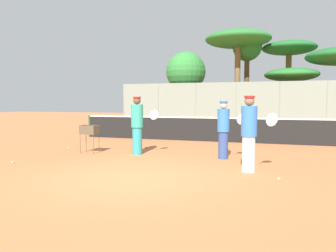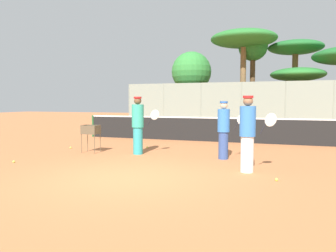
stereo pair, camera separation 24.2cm
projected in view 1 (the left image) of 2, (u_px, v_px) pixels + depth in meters
The scene contains 17 objects.
ground_plane at pixel (129, 179), 7.40m from camera, with size 80.00×80.00×0.00m, color #C67242.
tennis_net at pixel (201, 129), 14.39m from camera, with size 11.39×0.10×1.07m.
back_fence at pixel (236, 103), 26.37m from camera, with size 20.08×0.08×3.32m.
tree_0 at pixel (291, 75), 27.07m from camera, with size 4.38×4.38×4.52m.
tree_1 at pixel (186, 72), 31.72m from camera, with size 3.83×3.83×6.57m.
tree_2 at pixel (247, 49), 28.73m from camera, with size 2.53×2.53×7.84m.
tree_3 at pixel (289, 50), 29.06m from camera, with size 4.72×4.72×7.10m.
tree_5 at pixel (238, 41), 27.97m from camera, with size 5.58×5.58×7.77m.
player_white_outfit at pixel (249, 133), 8.08m from camera, with size 0.92×0.45×1.88m.
player_red_cap at pixel (137, 125), 10.77m from camera, with size 0.89×0.55×1.90m.
player_yellow_shirt at pixel (224, 129), 9.91m from camera, with size 0.92×0.36×1.75m.
ball_cart at pixel (89, 132), 11.08m from camera, with size 0.56×0.41×0.94m.
tennis_ball_0 at pixel (279, 179), 7.23m from camera, with size 0.07×0.07×0.07m, color #D1E54C.
tennis_ball_1 at pixel (69, 148), 12.08m from camera, with size 0.07×0.07×0.07m, color #D1E54C.
tennis_ball_2 at pixel (146, 147), 12.26m from camera, with size 0.07×0.07×0.07m, color #D1E54C.
tennis_ball_3 at pixel (13, 162), 9.22m from camera, with size 0.07×0.07×0.07m, color #D1E54C.
parked_car at pixel (200, 113), 31.98m from camera, with size 4.20×1.70×1.60m.
Camera 1 is at (3.13, -6.64, 1.74)m, focal length 35.00 mm.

